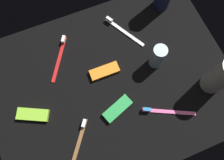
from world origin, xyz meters
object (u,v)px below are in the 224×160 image
Objects in this scene: bodywash_bottle at (221,76)px; toothbrush_brown at (79,143)px; deodorant_stick at (158,57)px; toothbrush_white at (122,30)px; toothbrush_red at (60,56)px; snack_bar_lime at (33,115)px; toothbrush_pink at (166,111)px; snack_bar_orange at (105,71)px; snack_bar_green at (118,109)px.

bodywash_bottle is 49.78cm from toothbrush_brown.
toothbrush_white is (-5.88, 16.37, -4.47)cm from deodorant_stick.
toothbrush_red is (-31.09, 15.11, -4.47)cm from deodorant_stick.
toothbrush_white is at bearing 48.28° from toothbrush_brown.
deodorant_stick reaches higher than snack_bar_lime.
snack_bar_orange is (-13.67, 20.89, 0.14)cm from toothbrush_pink.
deodorant_stick is at bearing -9.71° from snack_bar_orange.
bodywash_bottle is 1.19× the size of toothbrush_red.
toothbrush_red is at bearing 146.71° from bodywash_bottle.
toothbrush_white is 33.90cm from toothbrush_pink.
bodywash_bottle is at bearing -57.05° from toothbrush_white.
bodywash_bottle reaches higher than toothbrush_red.
snack_bar_green is (-13.24, -27.04, 0.14)cm from toothbrush_white.
bodywash_bottle is 1.87× the size of deodorant_stick.
toothbrush_red is 25.24cm from toothbrush_white.
snack_bar_lime is (-11.05, 14.26, 0.14)cm from toothbrush_brown.
deodorant_stick is 0.98× the size of snack_bar_green.
toothbrush_pink is 1.60× the size of snack_bar_green.
toothbrush_red reaches higher than snack_bar_lime.
snack_bar_orange is at bearing 123.20° from toothbrush_pink.
deodorant_stick is 0.98× the size of snack_bar_lime.
toothbrush_white is 1.57× the size of snack_bar_green.
deodorant_stick is 0.62× the size of toothbrush_white.
snack_bar_lime is (-14.84, -17.00, 0.14)cm from toothbrush_red.
toothbrush_white is 1.57× the size of snack_bar_orange.
toothbrush_pink is 24.96cm from snack_bar_orange.
bodywash_bottle is 1.83× the size of snack_bar_lime.
snack_bar_orange is (0.87, 14.06, 0.00)cm from snack_bar_green.
snack_bar_lime is 28.21cm from snack_bar_green.
deodorant_stick is at bearing 134.17° from bodywash_bottle.
toothbrush_white reaches higher than snack_bar_orange.
snack_bar_green is at bearing 19.20° from toothbrush_brown.
toothbrush_pink is (-4.58, -17.50, -4.47)cm from deodorant_stick.
toothbrush_red is 0.97× the size of toothbrush_white.
bodywash_bottle reaches higher than toothbrush_pink.
toothbrush_brown is at bearing 179.60° from snack_bar_green.
toothbrush_white is at bearing 122.95° from bodywash_bottle.
toothbrush_pink is 16.07cm from snack_bar_green.
snack_bar_orange is (16.63, 19.55, 0.14)cm from toothbrush_brown.
toothbrush_brown is at bearing -25.91° from snack_bar_lime.
toothbrush_red is 1.53× the size of snack_bar_green.
toothbrush_brown is 43.58cm from toothbrush_white.
toothbrush_white is at bearing 44.30° from snack_bar_green.
toothbrush_pink reaches higher than snack_bar_lime.
bodywash_bottle is at bearing -45.83° from deodorant_stick.
bodywash_bottle is at bearing -28.24° from snack_bar_orange.
toothbrush_red is 28.42cm from snack_bar_green.
snack_bar_green is at bearing -150.84° from deodorant_stick.
snack_bar_lime is at bearing 142.27° from snack_bar_green.
toothbrush_red is 22.57cm from snack_bar_lime.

